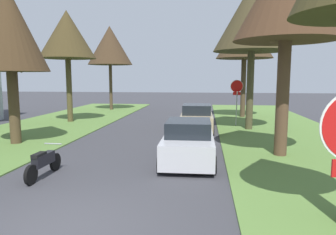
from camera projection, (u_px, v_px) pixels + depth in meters
ground_plane at (65, 231)px, 6.44m from camera, size 120.00×120.00×0.00m
stop_sign_far at (237, 93)px, 19.98m from camera, size 0.81×0.49×2.95m
street_tree_right_mid_b at (252, 17)px, 18.05m from camera, size 4.47×4.47×8.62m
street_tree_right_far at (245, 38)px, 24.00m from camera, size 4.38×4.38×7.76m
street_tree_left_mid_a at (9, 30)px, 14.16m from camera, size 3.41×3.41×7.21m
street_tree_left_mid_b at (67, 35)px, 21.37m from camera, size 3.85×3.85×7.66m
street_tree_left_far at (110, 46)px, 29.57m from camera, size 4.22×4.22×7.93m
parked_sedan_silver at (189, 142)px, 11.80m from camera, size 2.01×4.43×1.57m
parked_sedan_tan at (197, 118)px, 18.56m from camera, size 2.01×4.43×1.57m
parked_motorcycle at (43, 162)px, 9.84m from camera, size 0.60×2.05×0.97m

